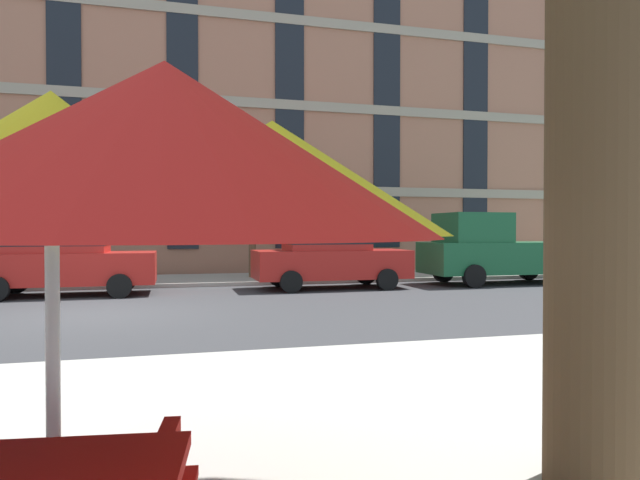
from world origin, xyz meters
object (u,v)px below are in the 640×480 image
object	(u,v)px
sedan_red_midblock	(329,255)
street_tree_middle	(254,192)
sedan_red	(64,258)
patio_umbrella	(51,171)
pickup_green	(497,251)

from	to	relation	value
sedan_red_midblock	street_tree_middle	bearing A→B (deg)	119.97
sedan_red	patio_umbrella	xyz separation A→B (m)	(2.17, -12.70, 0.96)
sedan_red_midblock	sedan_red	bearing A→B (deg)	180.00
pickup_green	street_tree_middle	bearing A→B (deg)	157.20
street_tree_middle	patio_umbrella	distance (m)	16.05
pickup_green	street_tree_middle	xyz separation A→B (m)	(-7.17, 3.01, 1.92)
sedan_red_midblock	street_tree_middle	world-z (taller)	street_tree_middle
sedan_red	pickup_green	xyz separation A→B (m)	(12.46, 0.00, 0.08)
sedan_red	sedan_red_midblock	distance (m)	7.03
street_tree_middle	patio_umbrella	world-z (taller)	street_tree_middle
sedan_red	patio_umbrella	world-z (taller)	patio_umbrella
sedan_red	patio_umbrella	bearing A→B (deg)	-80.29
sedan_red_midblock	pickup_green	distance (m)	5.43
patio_umbrella	street_tree_middle	bearing A→B (deg)	78.76
pickup_green	patio_umbrella	xyz separation A→B (m)	(-10.29, -12.70, 0.89)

